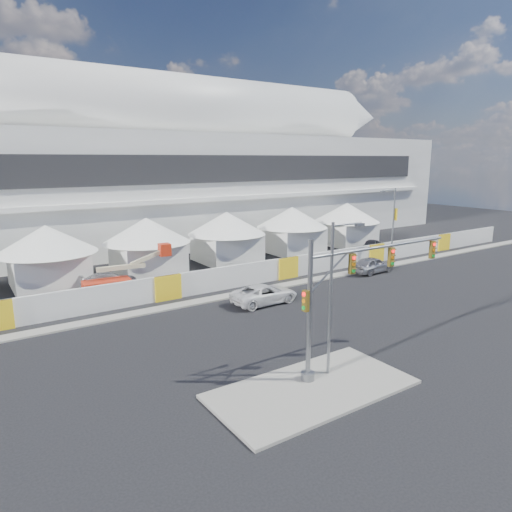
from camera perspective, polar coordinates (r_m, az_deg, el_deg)
ground at (r=28.93m, az=12.26°, el=-10.55°), size 160.00×160.00×0.00m
median_island at (r=23.16m, az=7.05°, el=-16.16°), size 10.00×5.00×0.15m
far_curb at (r=51.29m, az=17.80°, el=-0.81°), size 80.00×1.20×0.12m
stadium at (r=66.14m, az=-8.72°, el=10.61°), size 80.00×24.80×21.98m
tent_row at (r=47.45m, az=-8.39°, el=2.43°), size 53.40×8.40×5.40m
hoarding_fence at (r=42.75m, az=3.95°, el=-1.47°), size 70.00×0.25×2.00m
scaffold_tower at (r=85.25m, az=16.65°, el=8.23°), size 4.40×4.40×12.00m
sedan_silver at (r=46.07m, az=14.34°, el=-1.08°), size 2.07×4.81×1.62m
pickup_curb at (r=35.38m, az=1.07°, el=-4.76°), size 2.49×5.37×1.49m
lot_car_b at (r=57.17m, az=14.37°, el=1.37°), size 3.55×4.64×1.47m
lot_car_c at (r=41.52m, az=-17.85°, el=-2.88°), size 2.15×4.86×1.39m
traffic_mast at (r=23.75m, az=10.86°, el=-4.82°), size 10.42×0.69×7.14m
streetlight_median at (r=23.12m, az=9.71°, el=-4.00°), size 2.17×0.22×7.85m
streetlight_curb at (r=48.93m, az=16.66°, el=4.18°), size 2.39×0.54×8.07m
boom_lift at (r=39.91m, az=-17.19°, el=-2.95°), size 7.52×2.03×3.78m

